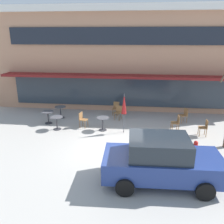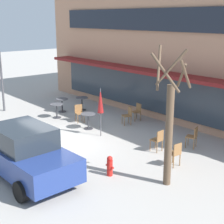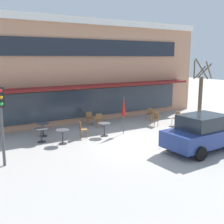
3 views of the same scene
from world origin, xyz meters
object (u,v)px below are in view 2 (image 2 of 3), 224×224
Objects in this scene: cafe_table_near_wall at (88,119)px; cafe_chair_4 at (137,111)px; street_tree at (169,125)px; cafe_table_streetside at (82,101)px; patio_umbrella_green_folded at (101,101)px; cafe_table_by_tree at (62,103)px; cafe_table_mid_patio at (57,108)px; cafe_chair_0 at (158,139)px; fire_hydrant at (110,166)px; cafe_chair_5 at (175,153)px; cafe_chair_1 at (193,136)px; cafe_chair_2 at (79,112)px; parked_sedan at (25,153)px; cafe_chair_3 at (128,114)px.

cafe_table_near_wall is 0.85× the size of cafe_chair_4.
street_tree is (6.19, -1.45, 1.48)m from cafe_table_near_wall.
cafe_table_streetside is 4.78m from patio_umbrella_green_folded.
cafe_table_by_tree is at bearing 168.32° from cafe_table_near_wall.
cafe_table_streetside is 1.15m from cafe_table_by_tree.
cafe_table_mid_patio is 0.85× the size of cafe_chair_0.
cafe_table_near_wall is at bearing -174.51° from cafe_chair_0.
fire_hydrant is (7.13, -2.29, -0.16)m from cafe_table_mid_patio.
street_tree is at bearing -8.32° from cafe_table_mid_patio.
cafe_table_near_wall is 0.17× the size of street_tree.
cafe_chair_1 is at bearing 109.29° from cafe_chair_5.
cafe_table_near_wall and cafe_table_streetside have the same top height.
cafe_chair_0 is at bearing 4.75° from cafe_table_mid_patio.
cafe_table_by_tree is 1.08× the size of fire_hydrant.
cafe_chair_1 is 1.26× the size of fire_hydrant.
cafe_table_mid_patio is 1.45m from cafe_chair_2.
cafe_table_by_tree is 0.85× the size of cafe_chair_4.
cafe_chair_5 is (4.27, 0.00, -1.10)m from patio_umbrella_green_folded.
cafe_chair_0 is at bearing 98.41° from fire_hydrant.
cafe_table_streetside is at bearing 67.52° from cafe_table_by_tree.
parked_sedan is (5.41, -4.50, 0.36)m from cafe_table_mid_patio.
cafe_chair_3 and cafe_chair_4 have the same top height.
cafe_chair_0 is (2.92, 0.58, -1.10)m from patio_umbrella_green_folded.
cafe_chair_4 is 7.25m from street_tree.
cafe_chair_0 is at bearing -2.41° from cafe_table_by_tree.
cafe_chair_4 is at bearing 149.19° from cafe_chair_5.
cafe_chair_2 reaches higher than cafe_table_near_wall.
cafe_chair_2 is 2.99m from cafe_chair_4.
cafe_chair_0 is 1.00× the size of cafe_chair_3.
fire_hydrant is (5.77, -2.80, -0.17)m from cafe_chair_2.
cafe_table_near_wall is at bearing -110.75° from cafe_chair_3.
cafe_chair_0 and cafe_chair_4 have the same top height.
cafe_chair_3 is 5.80m from fire_hydrant.
parked_sedan reaches higher than cafe_chair_4.
patio_umbrella_green_folded is at bearing -10.98° from cafe_table_by_tree.
cafe_chair_3 is 1.26× the size of fire_hydrant.
cafe_table_by_tree is 4.35m from cafe_chair_3.
cafe_chair_3 reaches higher than fire_hydrant.
cafe_chair_2 is at bearing -141.26° from cafe_chair_3.
cafe_chair_5 is at bearing -13.04° from cafe_table_streetside.
cafe_table_mid_patio is 3.96m from patio_umbrella_green_folded.
cafe_table_streetside is 8.71m from cafe_chair_5.
cafe_table_by_tree is 7.57m from cafe_chair_0.
cafe_table_by_tree is at bearing 167.36° from street_tree.
cafe_table_by_tree is 0.85× the size of cafe_chair_5.
cafe_chair_5 is (8.07, -0.03, 0.01)m from cafe_table_mid_patio.
cafe_chair_2 is at bearing -179.43° from cafe_chair_0.
cafe_table_near_wall is 6.52m from street_tree.
cafe_table_mid_patio is at bearing -159.66° from cafe_chair_2.
cafe_chair_3 is (-0.47, 2.11, -1.10)m from patio_umbrella_green_folded.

